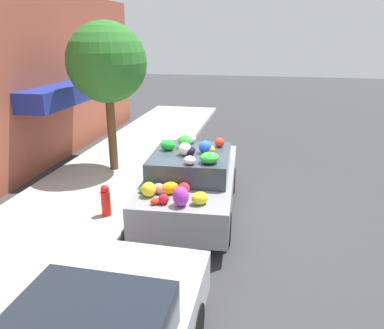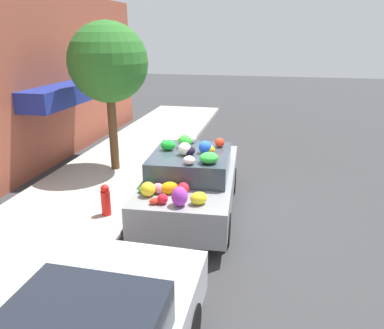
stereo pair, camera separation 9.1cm
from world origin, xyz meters
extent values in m
plane|color=#38383A|center=(0.00, 0.00, 0.00)|extent=(60.00, 60.00, 0.00)
cube|color=#B2ADA3|center=(0.00, 2.70, 0.07)|extent=(24.00, 3.20, 0.15)
cube|color=navy|center=(2.32, 4.35, 2.18)|extent=(3.16, 0.90, 0.55)
cylinder|color=brown|center=(2.00, 2.69, 1.27)|extent=(0.24, 0.24, 2.25)
sphere|color=#2D7228|center=(2.00, 2.69, 3.15)|extent=(2.14, 2.14, 2.14)
cylinder|color=red|center=(-0.83, 1.70, 0.42)|extent=(0.20, 0.20, 0.55)
sphere|color=red|center=(-0.83, 1.70, 0.76)|extent=(0.18, 0.18, 0.18)
cube|color=gray|center=(0.00, -0.02, 0.66)|extent=(4.26, 2.08, 0.69)
cube|color=#333D47|center=(-0.17, -0.03, 1.23)|extent=(1.96, 1.72, 0.47)
cylinder|color=black|center=(1.24, 0.90, 0.32)|extent=(0.64, 0.22, 0.63)
cylinder|color=black|center=(1.34, -0.79, 0.32)|extent=(0.64, 0.22, 0.63)
cylinder|color=black|center=(-1.34, 0.75, 0.32)|extent=(0.64, 0.22, 0.63)
cylinder|color=black|center=(-1.24, -0.94, 0.32)|extent=(0.64, 0.22, 0.63)
ellipsoid|color=green|center=(-0.11, 0.49, 1.59)|extent=(0.31, 0.37, 0.23)
sphere|color=red|center=(0.36, -0.57, 1.57)|extent=(0.30, 0.30, 0.21)
sphere|color=yellow|center=(-1.52, 0.49, 1.14)|extent=(0.31, 0.31, 0.28)
ellipsoid|color=blue|center=(1.64, 0.18, 1.11)|extent=(0.39, 0.38, 0.22)
sphere|color=red|center=(-1.79, 0.13, 1.10)|extent=(0.26, 0.26, 0.19)
ellipsoid|color=green|center=(-1.37, 0.61, 1.07)|extent=(0.21, 0.25, 0.13)
ellipsoid|color=black|center=(-0.35, -0.04, 1.56)|extent=(0.33, 0.30, 0.19)
ellipsoid|color=yellow|center=(-1.67, -0.50, 1.11)|extent=(0.38, 0.40, 0.23)
ellipsoid|color=pink|center=(-1.36, 0.34, 1.10)|extent=(0.28, 0.32, 0.20)
ellipsoid|color=orange|center=(-1.32, 0.14, 1.12)|extent=(0.40, 0.42, 0.23)
sphere|color=green|center=(0.14, 0.17, 1.62)|extent=(0.31, 0.31, 0.29)
ellipsoid|color=red|center=(-1.83, 0.26, 1.06)|extent=(0.23, 0.25, 0.11)
ellipsoid|color=#AF37BD|center=(-1.80, -0.18, 1.18)|extent=(0.36, 0.34, 0.35)
ellipsoid|color=green|center=(-0.77, -0.52, 1.58)|extent=(0.51, 0.50, 0.22)
ellipsoid|color=#965C3C|center=(0.98, -0.44, 1.13)|extent=(0.38, 0.40, 0.27)
ellipsoid|color=#AE3EB2|center=(1.21, 0.42, 1.05)|extent=(0.19, 0.21, 0.11)
sphere|color=olive|center=(1.64, 0.61, 1.15)|extent=(0.38, 0.38, 0.29)
sphere|color=blue|center=(-0.15, -0.33, 1.61)|extent=(0.38, 0.38, 0.27)
sphere|color=white|center=(-0.37, 0.06, 1.60)|extent=(0.35, 0.35, 0.27)
sphere|color=purple|center=(1.26, 0.11, 1.16)|extent=(0.37, 0.37, 0.31)
ellipsoid|color=white|center=(-0.91, -0.16, 1.55)|extent=(0.28, 0.27, 0.17)
ellipsoid|color=white|center=(0.55, 0.12, 1.58)|extent=(0.34, 0.30, 0.21)
sphere|color=black|center=(1.64, -0.05, 1.12)|extent=(0.33, 0.33, 0.23)
ellipsoid|color=orange|center=(-0.10, -0.38, 1.55)|extent=(0.38, 0.40, 0.17)
sphere|color=red|center=(-1.30, -0.13, 1.12)|extent=(0.23, 0.23, 0.23)
cylinder|color=black|center=(-3.90, 0.71, 0.33)|extent=(0.66, 0.19, 0.65)
cylinder|color=black|center=(-3.91, -0.82, 0.33)|extent=(0.66, 0.19, 0.65)
camera|label=1|loc=(-7.61, -1.55, 3.86)|focal=35.00mm
camera|label=2|loc=(-7.60, -1.64, 3.86)|focal=35.00mm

